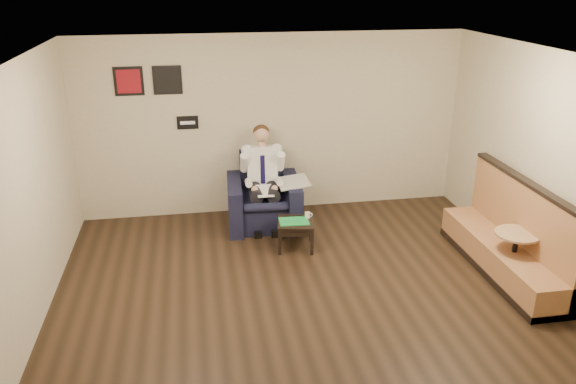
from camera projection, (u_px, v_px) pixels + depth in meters
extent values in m
plane|color=black|center=(311.00, 307.00, 6.51)|extent=(6.00, 6.00, 0.00)
cube|color=beige|center=(272.00, 125.00, 8.74)|extent=(6.00, 0.02, 2.80)
cube|color=beige|center=(15.00, 215.00, 5.52)|extent=(0.02, 6.00, 2.80)
cube|color=beige|center=(567.00, 179.00, 6.47)|extent=(0.02, 6.00, 2.80)
cube|color=white|center=(316.00, 63.00, 5.48)|extent=(6.00, 6.00, 0.02)
cube|color=black|center=(188.00, 123.00, 8.49)|extent=(0.32, 0.02, 0.20)
cube|color=maroon|center=(129.00, 81.00, 8.12)|extent=(0.42, 0.03, 0.42)
cube|color=black|center=(167.00, 80.00, 8.21)|extent=(0.42, 0.03, 0.42)
cube|color=black|center=(264.00, 192.00, 8.48)|extent=(1.14, 1.14, 1.05)
cube|color=white|center=(265.00, 191.00, 8.20)|extent=(0.24, 0.34, 0.01)
cube|color=silver|center=(293.00, 182.00, 8.35)|extent=(0.46, 0.57, 0.01)
cube|color=black|center=(296.00, 234.00, 7.86)|extent=(0.58, 0.58, 0.40)
cube|color=green|center=(294.00, 221.00, 7.76)|extent=(0.42, 0.31, 0.01)
cylinder|color=white|center=(307.00, 215.00, 7.87)|extent=(0.09, 0.09, 0.09)
cube|color=black|center=(299.00, 217.00, 7.91)|extent=(0.14, 0.10, 0.01)
cube|color=#A26A3E|center=(505.00, 229.00, 7.09)|extent=(0.56, 2.36, 1.21)
cylinder|color=tan|center=(513.00, 257.00, 6.96)|extent=(0.60, 0.60, 0.66)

